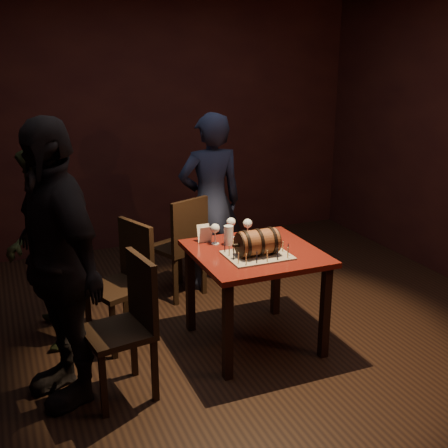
% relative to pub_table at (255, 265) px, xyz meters
% --- Properties ---
extents(room_shell, '(5.04, 5.04, 2.80)m').
position_rel_pub_table_xyz_m(room_shell, '(-0.18, 0.05, 0.76)').
color(room_shell, black).
rests_on(room_shell, ground).
extents(pub_table, '(0.90, 0.90, 0.75)m').
position_rel_pub_table_xyz_m(pub_table, '(0.00, 0.00, 0.00)').
color(pub_table, '#4C100C').
rests_on(pub_table, ground).
extents(cake_board, '(0.45, 0.35, 0.01)m').
position_rel_pub_table_xyz_m(cake_board, '(-0.03, -0.11, 0.12)').
color(cake_board, gray).
rests_on(cake_board, pub_table).
extents(barrel_cake, '(0.34, 0.20, 0.20)m').
position_rel_pub_table_xyz_m(barrel_cake, '(-0.04, -0.11, 0.21)').
color(barrel_cake, brown).
rests_on(barrel_cake, cake_board).
extents(birthday_candles, '(0.40, 0.30, 0.09)m').
position_rel_pub_table_xyz_m(birthday_candles, '(-0.03, -0.10, 0.16)').
color(birthday_candles, '#FFE698').
rests_on(birthday_candles, cake_board).
extents(wine_glass_left, '(0.07, 0.07, 0.16)m').
position_rel_pub_table_xyz_m(wine_glass_left, '(-0.22, 0.25, 0.23)').
color(wine_glass_left, silver).
rests_on(wine_glass_left, pub_table).
extents(wine_glass_mid, '(0.07, 0.07, 0.16)m').
position_rel_pub_table_xyz_m(wine_glass_mid, '(-0.04, 0.35, 0.23)').
color(wine_glass_mid, silver).
rests_on(wine_glass_mid, pub_table).
extents(wine_glass_right, '(0.07, 0.07, 0.16)m').
position_rel_pub_table_xyz_m(wine_glass_right, '(0.06, 0.27, 0.23)').
color(wine_glass_right, silver).
rests_on(wine_glass_right, pub_table).
extents(pint_of_ale, '(0.07, 0.07, 0.15)m').
position_rel_pub_table_xyz_m(pint_of_ale, '(-0.13, 0.19, 0.18)').
color(pint_of_ale, silver).
rests_on(pint_of_ale, pub_table).
extents(menu_card, '(0.10, 0.05, 0.13)m').
position_rel_pub_table_xyz_m(menu_card, '(-0.27, 0.32, 0.17)').
color(menu_card, white).
rests_on(menu_card, pub_table).
extents(chair_back, '(0.52, 0.52, 0.93)m').
position_rel_pub_table_xyz_m(chair_back, '(-0.23, 1.01, -0.12)').
color(chair_back, black).
rests_on(chair_back, ground).
extents(chair_left_rear, '(0.52, 0.52, 0.93)m').
position_rel_pub_table_xyz_m(chair_left_rear, '(-0.87, 0.43, -0.12)').
color(chair_left_rear, black).
rests_on(chair_left_rear, ground).
extents(chair_left_front, '(0.46, 0.46, 0.93)m').
position_rel_pub_table_xyz_m(chair_left_front, '(-1.02, -0.27, -0.12)').
color(chair_left_front, black).
rests_on(chair_left_front, ground).
extents(person_back, '(0.61, 0.42, 1.64)m').
position_rel_pub_table_xyz_m(person_back, '(0.09, 1.13, 0.18)').
color(person_back, '#1C2038').
rests_on(person_back, ground).
extents(person_left_rear, '(0.62, 0.77, 1.53)m').
position_rel_pub_table_xyz_m(person_left_rear, '(-1.41, 0.62, 0.12)').
color(person_left_rear, '#384120').
rests_on(person_left_rear, ground).
extents(person_left_front, '(0.72, 1.14, 1.81)m').
position_rel_pub_table_xyz_m(person_left_front, '(-1.41, -0.13, 0.27)').
color(person_left_front, black).
rests_on(person_left_front, ground).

